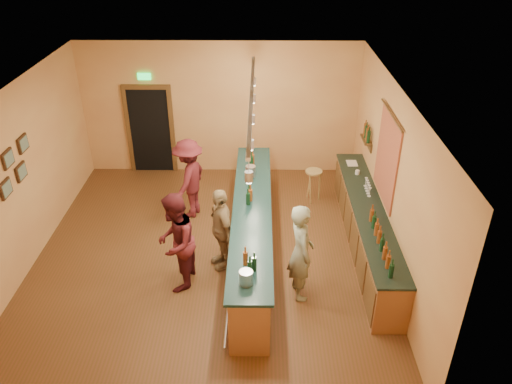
{
  "coord_description": "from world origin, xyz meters",
  "views": [
    {
      "loc": [
        0.96,
        -7.67,
        5.79
      ],
      "look_at": [
        0.88,
        0.2,
        1.25
      ],
      "focal_mm": 35.0,
      "sensor_mm": 36.0,
      "label": 1
    }
  ],
  "objects_px": {
    "customer_c": "(189,179)",
    "back_counter": "(366,228)",
    "customer_a": "(176,242)",
    "customer_b": "(221,228)",
    "tasting_bar": "(252,228)",
    "bartender": "(301,252)",
    "bar_stool": "(314,177)"
  },
  "relations": [
    {
      "from": "customer_c",
      "to": "back_counter",
      "type": "bearing_deg",
      "value": 88.44
    },
    {
      "from": "customer_a",
      "to": "customer_c",
      "type": "distance_m",
      "value": 2.3
    },
    {
      "from": "back_counter",
      "to": "customer_c",
      "type": "bearing_deg",
      "value": 160.5
    },
    {
      "from": "bartender",
      "to": "customer_b",
      "type": "bearing_deg",
      "value": 49.99
    },
    {
      "from": "tasting_bar",
      "to": "customer_c",
      "type": "height_order",
      "value": "customer_c"
    },
    {
      "from": "customer_a",
      "to": "tasting_bar",
      "type": "bearing_deg",
      "value": 130.35
    },
    {
      "from": "bartender",
      "to": "bar_stool",
      "type": "xyz_separation_m",
      "value": [
        0.5,
        3.11,
        -0.26
      ]
    },
    {
      "from": "customer_b",
      "to": "back_counter",
      "type": "bearing_deg",
      "value": 77.05
    },
    {
      "from": "back_counter",
      "to": "customer_a",
      "type": "xyz_separation_m",
      "value": [
        -3.42,
        -1.06,
        0.41
      ]
    },
    {
      "from": "customer_a",
      "to": "back_counter",
      "type": "bearing_deg",
      "value": 112.67
    },
    {
      "from": "customer_b",
      "to": "customer_c",
      "type": "distance_m",
      "value": 1.9
    },
    {
      "from": "back_counter",
      "to": "bar_stool",
      "type": "bearing_deg",
      "value": 114.75
    },
    {
      "from": "bartender",
      "to": "customer_b",
      "type": "xyz_separation_m",
      "value": [
        -1.37,
        0.8,
        -0.08
      ]
    },
    {
      "from": "back_counter",
      "to": "customer_c",
      "type": "relative_size",
      "value": 2.64
    },
    {
      "from": "back_counter",
      "to": "tasting_bar",
      "type": "xyz_separation_m",
      "value": [
        -2.16,
        -0.18,
        0.12
      ]
    },
    {
      "from": "back_counter",
      "to": "customer_b",
      "type": "relative_size",
      "value": 2.87
    },
    {
      "from": "tasting_bar",
      "to": "customer_a",
      "type": "relative_size",
      "value": 2.86
    },
    {
      "from": "tasting_bar",
      "to": "customer_b",
      "type": "distance_m",
      "value": 0.66
    },
    {
      "from": "back_counter",
      "to": "customer_a",
      "type": "relative_size",
      "value": 2.55
    },
    {
      "from": "bartender",
      "to": "customer_a",
      "type": "height_order",
      "value": "customer_a"
    },
    {
      "from": "back_counter",
      "to": "customer_b",
      "type": "xyz_separation_m",
      "value": [
        -2.71,
        -0.49,
        0.31
      ]
    },
    {
      "from": "back_counter",
      "to": "customer_a",
      "type": "bearing_deg",
      "value": -162.73
    },
    {
      "from": "tasting_bar",
      "to": "bartender",
      "type": "height_order",
      "value": "bartender"
    },
    {
      "from": "tasting_bar",
      "to": "bar_stool",
      "type": "xyz_separation_m",
      "value": [
        1.32,
        2.0,
        0.01
      ]
    },
    {
      "from": "tasting_bar",
      "to": "bartender",
      "type": "relative_size",
      "value": 2.91
    },
    {
      "from": "back_counter",
      "to": "customer_a",
      "type": "height_order",
      "value": "customer_a"
    },
    {
      "from": "bartender",
      "to": "customer_c",
      "type": "height_order",
      "value": "bartender"
    },
    {
      "from": "bar_stool",
      "to": "customer_c",
      "type": "bearing_deg",
      "value": -167.56
    },
    {
      "from": "bartender",
      "to": "customer_a",
      "type": "relative_size",
      "value": 0.98
    },
    {
      "from": "back_counter",
      "to": "bartender",
      "type": "distance_m",
      "value": 1.9
    },
    {
      "from": "bartender",
      "to": "bar_stool",
      "type": "relative_size",
      "value": 2.31
    },
    {
      "from": "customer_b",
      "to": "tasting_bar",
      "type": "bearing_deg",
      "value": 96.28
    }
  ]
}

